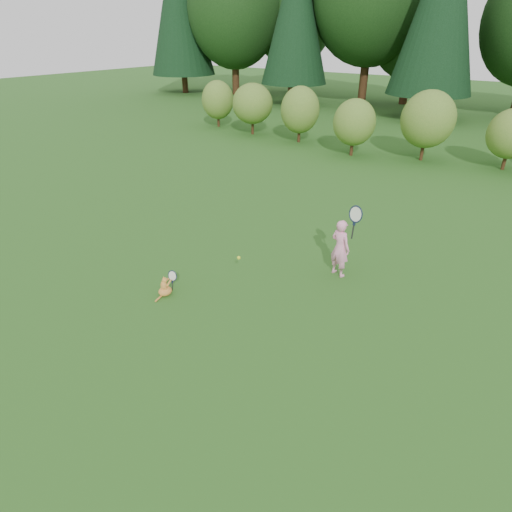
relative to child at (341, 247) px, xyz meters
The scene contains 5 objects.
ground 2.79m from the child, 124.16° to the right, with size 100.00×100.00×0.00m, color #245718.
shrub_row 10.90m from the child, 97.99° to the left, with size 28.00×3.00×2.80m, color #406C21, non-canonical shape.
child is the anchor object (origin of this frame).
cat 3.95m from the child, 132.26° to the right, with size 0.36×0.59×0.59m.
tennis_ball 2.32m from the child, 132.16° to the right, with size 0.08×0.08×0.08m.
Camera 1 is at (4.90, -5.84, 5.03)m, focal length 30.00 mm.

